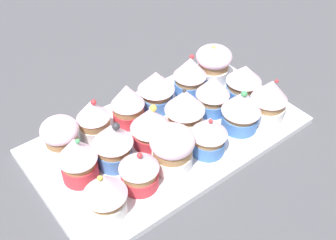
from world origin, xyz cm
name	(u,v)px	position (x,y,z in cm)	size (l,w,h in cm)	color
ground_plane	(168,145)	(0.00, 0.00, -1.50)	(180.00, 180.00, 3.00)	#4C4C51
baking_tray	(168,136)	(0.00, 0.00, 0.60)	(44.19, 24.89, 1.20)	silver
cupcake_0	(213,63)	(-16.06, -6.70, 4.87)	(6.79, 6.79, 7.29)	white
cupcake_1	(190,74)	(-10.08, -6.47, 5.04)	(6.08, 6.08, 7.64)	#477AC6
cupcake_2	(156,89)	(-2.70, -6.74, 5.14)	(6.40, 6.40, 7.44)	#477AC6
cupcake_3	(128,103)	(3.33, -6.52, 5.15)	(5.63, 5.63, 7.66)	#D1333D
cupcake_4	(94,119)	(9.58, -6.95, 4.89)	(5.35, 5.35, 7.61)	white
cupcake_5	(61,136)	(15.46, -6.75, 4.66)	(5.84, 5.84, 6.66)	white
cupcake_6	(244,81)	(-16.49, 0.67, 4.75)	(6.31, 6.31, 6.84)	#477AC6
cupcake_7	(212,92)	(-9.69, -0.28, 4.95)	(5.85, 5.85, 7.21)	#477AC6
cupcake_8	(185,109)	(-2.88, 0.71, 5.40)	(6.56, 6.56, 8.26)	white
cupcake_9	(150,124)	(3.40, -0.28, 4.95)	(6.49, 6.49, 7.55)	#D1333D
cupcake_10	(113,144)	(10.30, 0.09, 5.29)	(6.07, 6.07, 8.15)	#477AC6
cupcake_11	(77,158)	(15.83, -0.63, 5.32)	(5.79, 5.79, 8.13)	#D1333D
cupcake_12	(269,99)	(-15.71, 7.19, 5.18)	(6.12, 6.12, 8.05)	white
cupcake_13	(241,109)	(-10.41, 6.04, 5.11)	(6.52, 6.52, 7.82)	#477AC6
cupcake_14	(209,134)	(-2.50, 6.93, 4.81)	(5.78, 5.78, 7.10)	#477AC6
cupcake_15	(172,148)	(3.80, 5.86, 4.97)	(6.72, 6.72, 7.24)	white
cupcake_16	(139,168)	(9.81, 5.93, 4.71)	(5.79, 5.79, 7.05)	#D1333D
cupcake_17	(105,193)	(15.98, 7.00, 5.12)	(6.00, 6.00, 7.65)	white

